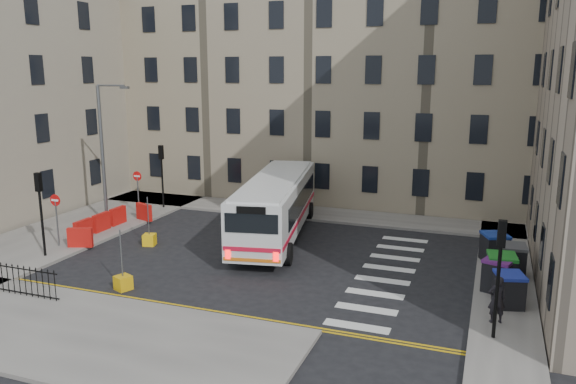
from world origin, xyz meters
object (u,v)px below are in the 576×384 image
Objects in this scene: wheelie_bin_d at (512,260)px; wheelie_bin_a at (509,289)px; bus at (276,204)px; streetlamp at (102,153)px; wheelie_bin_e at (494,247)px; wheelie_bin_c at (501,271)px; bollard_chevron at (123,283)px; bollard_yellow at (149,240)px; pedestrian at (497,299)px; wheelie_bin_b at (499,274)px.

wheelie_bin_a is at bearing -96.94° from wheelie_bin_d.
wheelie_bin_a is (11.79, -5.66, -1.08)m from bus.
streetlamp is 5.24× the size of wheelie_bin_e.
wheelie_bin_c is at bearing 83.43° from wheelie_bin_a.
wheelie_bin_e is at bearing -13.53° from bus.
bus is 13.12m from wheelie_bin_a.
bollard_chevron is (-15.25, -6.97, -0.56)m from wheelie_bin_d.
streetlamp is 13.57× the size of bollard_yellow.
bollard_chevron is at bearing -13.05° from pedestrian.
bollard_yellow is at bearing -32.45° from pedestrian.
wheelie_bin_b is at bearing -111.00° from pedestrian.
bollard_chevron is (-3.29, -9.14, -1.58)m from bus.
bollard_yellow is (-16.95, -3.10, -0.54)m from wheelie_bin_e.
wheelie_bin_e is (-0.74, 1.69, -0.02)m from wheelie_bin_d.
bus is at bearing 155.09° from wheelie_bin_c.
bollard_yellow is at bearing 172.69° from wheelie_bin_c.
bollard_yellow is at bearing -179.52° from wheelie_bin_d.
bus is at bearing 155.61° from wheelie_bin_e.
bollard_yellow is (-5.73, -3.58, -1.58)m from bus.
wheelie_bin_e is at bearing 10.37° from bollard_yellow.
wheelie_bin_c is at bearing -107.14° from wheelie_bin_e.
wheelie_bin_a is 5.22m from wheelie_bin_e.
bus reaches higher than wheelie_bin_d.
wheelie_bin_e is (11.22, -0.48, -1.04)m from bus.
wheelie_bin_e is (-0.57, 5.19, 0.04)m from wheelie_bin_a.
bollard_yellow is at bearing 157.71° from wheelie_bin_a.
wheelie_bin_b reaches higher than wheelie_bin_a.
pedestrian is at bearing -44.19° from bus.
wheelie_bin_d is at bearing 71.64° from wheelie_bin_a.
bollard_chevron is (-14.50, -8.66, -0.54)m from wheelie_bin_e.
wheelie_bin_d is at bearing -88.17° from wheelie_bin_e.
wheelie_bin_a is 2.33× the size of bollard_yellow.
pedestrian is at bearing -16.12° from streetlamp.
wheelie_bin_d is 0.90× the size of wheelie_bin_e.
wheelie_bin_d reaches higher than wheelie_bin_a.
wheelie_bin_a reaches higher than bollard_yellow.
pedestrian reaches higher than wheelie_bin_e.
streetlamp is 22.20m from wheelie_bin_b.
pedestrian reaches higher than wheelie_bin_d.
bus reaches higher than wheelie_bin_a.
wheelie_bin_a is at bearing -6.79° from bollard_yellow.
wheelie_bin_d reaches higher than bollard_yellow.
wheelie_bin_b is at bearing -109.29° from wheelie_bin_d.
pedestrian reaches higher than wheelie_bin_a.
wheelie_bin_c is 2.39× the size of bollard_yellow.
wheelie_bin_d is 2.34× the size of bollard_yellow.
bollard_chevron is at bearing -171.10° from wheelie_bin_e.
streetlamp is 22.82m from wheelie_bin_a.
wheelie_bin_d is at bearing -116.55° from pedestrian.
streetlamp is 11.38m from bollard_chevron.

